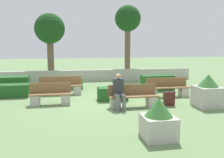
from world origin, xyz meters
TOP-DOWN VIEW (x-y plane):
  - ground_plane at (0.00, 0.00)m, footprint 60.00×60.00m
  - perimeter_wall at (0.00, 5.86)m, footprint 13.21×0.30m
  - bench_front at (0.80, -0.96)m, footprint 1.91×0.48m
  - bench_left_side at (2.85, 0.55)m, footprint 2.01×0.48m
  - bench_right_side at (-2.35, 0.03)m, footprint 1.64×0.48m
  - bench_back at (-1.98, 1.94)m, footprint 2.02×0.49m
  - person_seated_man at (0.21, -1.10)m, footprint 0.38×0.63m
  - hedge_block_near_left at (-4.25, 1.82)m, footprint 1.68×0.71m
  - hedge_block_near_right at (-4.70, 3.38)m, footprint 2.16×0.85m
  - hedge_block_mid_left at (2.96, 2.14)m, footprint 1.67×0.68m
  - hedge_block_mid_right at (-1.92, 3.37)m, footprint 2.13×0.66m
  - hedge_block_far_left at (0.24, 0.36)m, footprint 1.26×0.65m
  - planter_corner_left at (0.59, -4.16)m, footprint 0.82×0.82m
  - planter_corner_right at (3.63, -1.46)m, footprint 0.94×0.94m
  - suitcase at (2.25, -1.02)m, footprint 0.42×0.19m
  - tree_leftmost at (-2.71, 7.44)m, footprint 2.02×2.02m
  - tree_center_left at (2.66, 7.36)m, footprint 1.82×1.82m

SIDE VIEW (x-z plane):
  - ground_plane at x=0.00m, z-range 0.00..0.00m
  - suitcase at x=2.25m, z-range -0.10..0.66m
  - hedge_block_far_left at x=0.24m, z-range 0.00..0.56m
  - hedge_block_mid_right at x=-1.92m, z-range 0.00..0.58m
  - hedge_block_near_left at x=-4.25m, z-range 0.00..0.58m
  - bench_right_side at x=-2.35m, z-range -0.11..0.75m
  - bench_front at x=0.80m, z-range -0.09..0.76m
  - bench_left_side at x=2.85m, z-range -0.09..0.77m
  - bench_back at x=-1.98m, z-range -0.09..0.77m
  - perimeter_wall at x=0.00m, z-range 0.00..0.73m
  - hedge_block_near_right at x=-4.70m, z-range 0.00..0.74m
  - hedge_block_mid_left at x=2.96m, z-range 0.00..0.79m
  - planter_corner_left at x=0.59m, z-range -0.03..1.04m
  - planter_corner_right at x=3.63m, z-range -0.05..1.22m
  - person_seated_man at x=0.21m, z-range 0.07..1.39m
  - tree_leftmost at x=-2.71m, z-range 1.07..5.48m
  - tree_center_left at x=2.66m, z-range 1.42..6.48m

